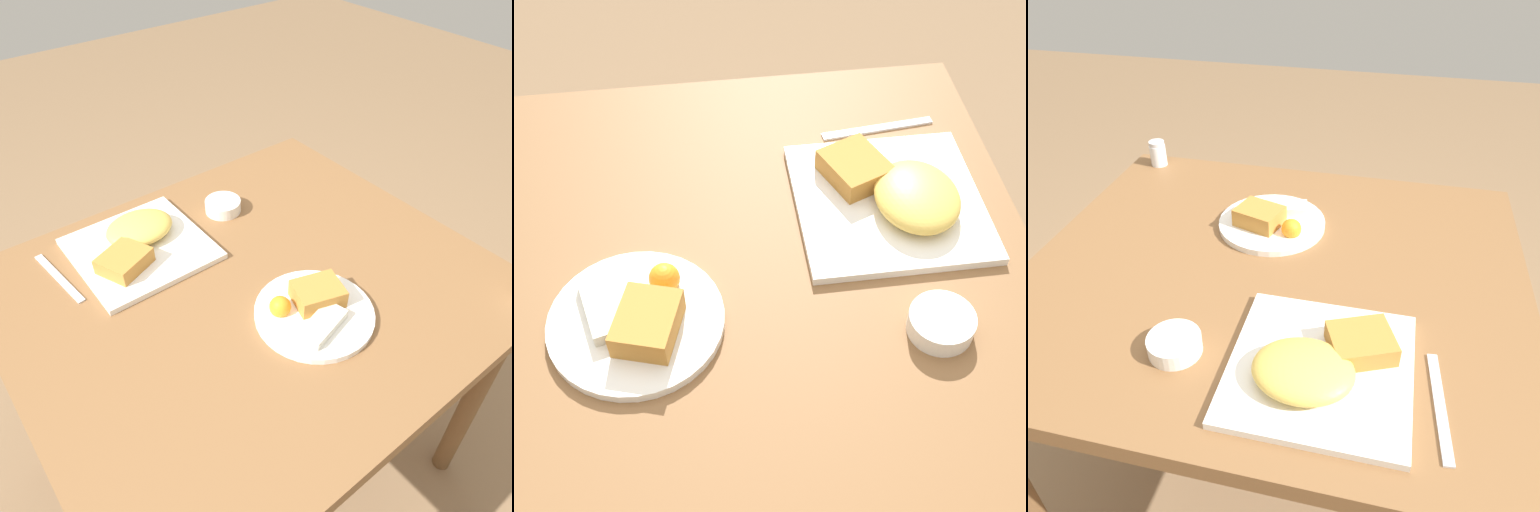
# 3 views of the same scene
# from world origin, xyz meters

# --- Properties ---
(ground_plane) EXTENTS (8.00, 8.00, 0.00)m
(ground_plane) POSITION_xyz_m (0.00, 0.00, 0.00)
(ground_plane) COLOR #846647
(dining_table) EXTENTS (1.00, 0.88, 0.75)m
(dining_table) POSITION_xyz_m (0.00, 0.00, 0.66)
(dining_table) COLOR brown
(dining_table) RESTS_ON ground_plane
(plate_square_near) EXTENTS (0.29, 0.29, 0.06)m
(plate_square_near) POSITION_xyz_m (0.14, -0.25, 0.77)
(plate_square_near) COLOR white
(plate_square_near) RESTS_ON dining_table
(plate_oval_far) EXTENTS (0.24, 0.24, 0.05)m
(plate_oval_far) POSITION_xyz_m (-0.04, 0.15, 0.76)
(plate_oval_far) COLOR white
(plate_oval_far) RESTS_ON dining_table
(sauce_ramekin) EXTENTS (0.09, 0.09, 0.03)m
(sauce_ramekin) POSITION_xyz_m (-0.11, -0.25, 0.76)
(sauce_ramekin) COLOR white
(sauce_ramekin) RESTS_ON dining_table
(butter_knife) EXTENTS (0.04, 0.20, 0.00)m
(butter_knife) POSITION_xyz_m (0.32, -0.27, 0.75)
(butter_knife) COLOR silver
(butter_knife) RESTS_ON dining_table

